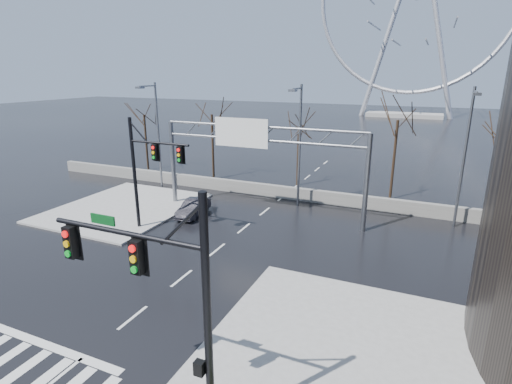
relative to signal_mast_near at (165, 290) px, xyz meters
The scene contains 17 objects.
ground 8.15m from the signal_mast_near, 141.85° to the left, with size 260.00×260.00×0.00m, color black.
sidewalk_right_ext 9.12m from the signal_mast_near, 51.18° to the left, with size 12.00×10.00×0.15m, color gray.
sidewalk_far 23.25m from the signal_mast_near, 135.18° to the left, with size 10.00×12.00×0.15m, color gray.
barrier_wall 24.96m from the signal_mast_near, 102.07° to the left, with size 52.00×0.50×1.10m, color slate.
signal_mast_near is the anchor object (origin of this frame).
signal_mast_far 17.03m from the signal_mast_near, 130.26° to the left, with size 4.72×0.41×8.00m.
sign_gantry 19.79m from the signal_mast_near, 106.19° to the left, with size 16.36×0.40×7.60m.
streetlight_left 28.07m from the signal_mast_near, 127.67° to the left, with size 0.50×2.55×10.00m.
streetlight_mid 22.44m from the signal_mast_near, 98.05° to the left, with size 0.50×2.55×10.00m.
streetlight_right 23.92m from the signal_mast_near, 68.25° to the left, with size 0.50×2.55×10.00m.
tree_far_left 36.36m from the signal_mast_near, 129.53° to the left, with size 3.50×3.50×7.00m.
tree_left 30.98m from the signal_mast_near, 117.18° to the left, with size 3.75×3.75×7.50m.
tree_center 29.00m from the signal_mast_near, 100.21° to the left, with size 3.25×3.25×6.50m.
tree_right 27.84m from the signal_mast_near, 82.02° to the left, with size 3.90×3.90×7.80m.
tree_far_right 30.45m from the signal_mast_near, 67.07° to the left, with size 3.40×3.40×6.80m.
ferris_wheel 101.29m from the signal_mast_near, 90.08° to the left, with size 45.00×6.00×50.91m.
car 20.05m from the signal_mast_near, 120.50° to the left, with size 1.36×3.91×1.29m, color black.
Camera 1 is at (11.67, -12.36, 10.93)m, focal length 28.00 mm.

